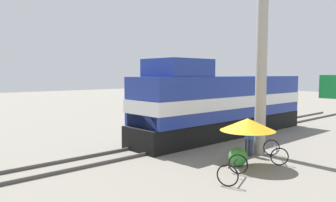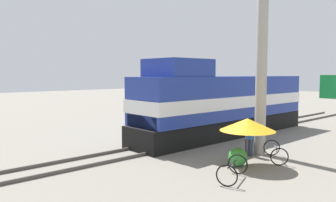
% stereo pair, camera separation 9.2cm
% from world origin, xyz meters
% --- Properties ---
extents(ground_plane, '(120.00, 120.00, 0.00)m').
position_xyz_m(ground_plane, '(0.00, 0.00, 0.00)').
color(ground_plane, slate).
extents(rail_near, '(0.08, 41.37, 0.15)m').
position_xyz_m(rail_near, '(-0.72, 0.00, 0.07)').
color(rail_near, '#4C4742').
rests_on(rail_near, ground_plane).
extents(rail_far, '(0.08, 41.37, 0.15)m').
position_xyz_m(rail_far, '(0.72, 0.00, 0.07)').
color(rail_far, '#4C4742').
rests_on(rail_far, ground_plane).
extents(locomotive, '(2.88, 14.10, 4.70)m').
position_xyz_m(locomotive, '(0.00, 3.69, 2.04)').
color(locomotive, black).
rests_on(locomotive, ground_plane).
extents(utility_pole, '(1.80, 0.53, 9.23)m').
position_xyz_m(utility_pole, '(4.23, 1.30, 4.65)').
color(utility_pole, '#9E998E').
rests_on(utility_pole, ground_plane).
extents(vendor_umbrella, '(2.32, 2.32, 2.03)m').
position_xyz_m(vendor_umbrella, '(4.99, -0.89, 1.77)').
color(vendor_umbrella, '#4C4C4C').
rests_on(vendor_umbrella, ground_plane).
extents(shrub_cluster, '(0.79, 0.79, 0.79)m').
position_xyz_m(shrub_cluster, '(4.77, -1.22, 0.40)').
color(shrub_cluster, '#388C38').
rests_on(shrub_cluster, ground_plane).
extents(person_bystander, '(0.34, 0.34, 1.67)m').
position_xyz_m(person_bystander, '(4.07, 0.63, 0.90)').
color(person_bystander, '#2D3347').
rests_on(person_bystander, ground_plane).
extents(bicycle, '(1.76, 1.87, 0.77)m').
position_xyz_m(bicycle, '(5.34, 0.82, 0.39)').
color(bicycle, black).
rests_on(bicycle, ground_plane).
extents(bicycle_spare, '(1.35, 1.82, 0.78)m').
position_xyz_m(bicycle_spare, '(5.73, -2.85, 0.40)').
color(bicycle_spare, black).
rests_on(bicycle_spare, ground_plane).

